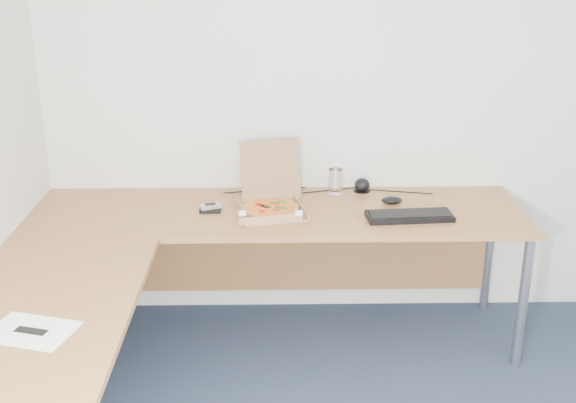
{
  "coord_description": "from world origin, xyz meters",
  "views": [
    {
      "loc": [
        -0.51,
        -2.0,
        2.04
      ],
      "look_at": [
        -0.45,
        1.28,
        0.82
      ],
      "focal_mm": 44.76,
      "sensor_mm": 36.0,
      "label": 1
    }
  ],
  "objects_px": {
    "desk": "(207,250)",
    "drinking_glass": "(335,181)",
    "pizza_box": "(271,204)",
    "keyboard": "(409,216)",
    "wallet": "(211,209)"
  },
  "relations": [
    {
      "from": "wallet",
      "to": "keyboard",
      "type": "bearing_deg",
      "value": -7.52
    },
    {
      "from": "drinking_glass",
      "to": "keyboard",
      "type": "relative_size",
      "value": 0.31
    },
    {
      "from": "desk",
      "to": "pizza_box",
      "type": "distance_m",
      "value": 0.5
    },
    {
      "from": "drinking_glass",
      "to": "wallet",
      "type": "relative_size",
      "value": 1.23
    },
    {
      "from": "desk",
      "to": "keyboard",
      "type": "xyz_separation_m",
      "value": [
        0.97,
        0.3,
        0.04
      ]
    },
    {
      "from": "desk",
      "to": "keyboard",
      "type": "relative_size",
      "value": 5.92
    },
    {
      "from": "desk",
      "to": "drinking_glass",
      "type": "height_order",
      "value": "drinking_glass"
    },
    {
      "from": "desk",
      "to": "drinking_glass",
      "type": "distance_m",
      "value": 0.93
    },
    {
      "from": "drinking_glass",
      "to": "desk",
      "type": "bearing_deg",
      "value": -133.19
    },
    {
      "from": "pizza_box",
      "to": "wallet",
      "type": "xyz_separation_m",
      "value": [
        -0.31,
        0.01,
        -0.03
      ]
    },
    {
      "from": "pizza_box",
      "to": "desk",
      "type": "bearing_deg",
      "value": -137.6
    },
    {
      "from": "pizza_box",
      "to": "keyboard",
      "type": "xyz_separation_m",
      "value": [
        0.68,
        -0.11,
        -0.03
      ]
    },
    {
      "from": "pizza_box",
      "to": "drinking_glass",
      "type": "bearing_deg",
      "value": 25.75
    },
    {
      "from": "desk",
      "to": "pizza_box",
      "type": "xyz_separation_m",
      "value": [
        0.29,
        0.41,
        0.07
      ]
    },
    {
      "from": "keyboard",
      "to": "wallet",
      "type": "xyz_separation_m",
      "value": [
        -0.99,
        0.13,
        -0.0
      ]
    }
  ]
}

